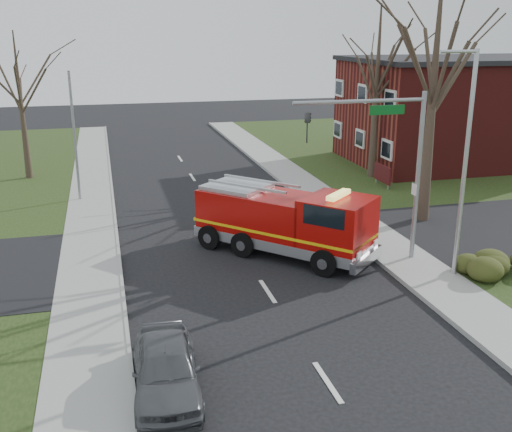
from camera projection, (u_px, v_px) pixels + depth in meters
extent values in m
plane|color=black|center=(268.00, 292.00, 21.51)|extent=(120.00, 120.00, 0.00)
cube|color=#9D9D98|center=(423.00, 273.00, 22.96)|extent=(2.40, 80.00, 0.15)
cube|color=#9D9D98|center=(89.00, 309.00, 20.02)|extent=(2.40, 80.00, 0.15)
cube|color=maroon|center=(462.00, 113.00, 41.63)|extent=(15.00, 10.00, 7.00)
cube|color=black|center=(467.00, 59.00, 40.56)|extent=(15.40, 10.40, 0.30)
cube|color=silver|center=(360.00, 139.00, 40.29)|extent=(0.12, 1.40, 1.20)
cube|color=#420F11|center=(382.00, 173.00, 35.30)|extent=(0.12, 2.00, 1.00)
cylinder|color=gray|center=(388.00, 184.00, 34.69)|extent=(0.08, 0.08, 0.90)
cylinder|color=gray|center=(376.00, 178.00, 36.17)|extent=(0.08, 0.08, 0.90)
ellipsoid|color=#2D3814|center=(504.00, 263.00, 22.55)|extent=(2.80, 2.00, 0.90)
cone|color=#392C22|center=(432.00, 98.00, 27.54)|extent=(0.64, 0.64, 12.00)
cone|color=#392C22|center=(376.00, 94.00, 36.44)|extent=(0.56, 0.56, 10.50)
cone|color=#392C22|center=(22.00, 107.00, 36.29)|extent=(0.44, 0.44, 9.00)
cylinder|color=gray|center=(418.00, 179.00, 23.43)|extent=(0.18, 0.18, 6.80)
cylinder|color=gray|center=(360.00, 101.00, 21.90)|extent=(5.20, 0.14, 0.14)
cube|color=#0C591E|center=(387.00, 110.00, 22.26)|extent=(1.40, 0.06, 0.35)
imported|color=black|center=(308.00, 113.00, 21.52)|extent=(0.22, 0.18, 1.10)
cylinder|color=#B7BABF|center=(465.00, 169.00, 21.51)|extent=(0.16, 0.16, 8.40)
cylinder|color=#B7BABF|center=(459.00, 52.00, 20.13)|extent=(1.40, 0.12, 0.12)
cylinder|color=gray|center=(75.00, 138.00, 31.80)|extent=(0.14, 0.14, 7.00)
cube|color=#9D0A07|center=(259.00, 215.00, 25.39)|extent=(5.19, 5.34, 2.01)
cube|color=#9D0A07|center=(337.00, 226.00, 23.47)|extent=(3.51, 3.51, 2.29)
cube|color=#B7BABF|center=(282.00, 238.00, 25.04)|extent=(6.89, 7.18, 0.43)
cube|color=#E5B20C|center=(283.00, 226.00, 24.88)|extent=(6.90, 7.18, 0.11)
cube|color=black|center=(363.00, 213.00, 22.71)|extent=(1.67, 1.55, 0.81)
cube|color=#E5D866|center=(339.00, 195.00, 23.08)|extent=(1.35, 1.28, 0.17)
cylinder|color=black|center=(324.00, 263.00, 22.75)|extent=(0.96, 1.00, 1.05)
cylinder|color=black|center=(351.00, 244.00, 24.74)|extent=(0.96, 1.00, 1.05)
cylinder|color=black|center=(210.00, 237.00, 25.58)|extent=(0.96, 1.00, 1.05)
cylinder|color=black|center=(243.00, 222.00, 27.57)|extent=(0.96, 1.00, 1.05)
imported|color=#4D4F53|center=(166.00, 368.00, 15.32)|extent=(1.92, 4.25, 1.42)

